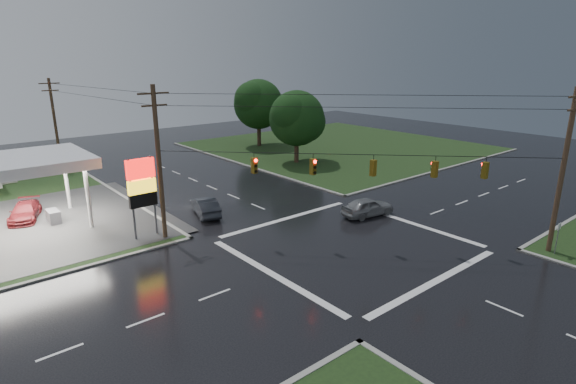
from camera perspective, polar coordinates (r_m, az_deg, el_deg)
ground at (r=32.28m, az=7.83°, el=-6.61°), size 120.00×120.00×0.00m
grass_ne at (r=67.62m, az=6.59°, el=5.78°), size 36.00×36.00×0.08m
pylon_sign at (r=33.57m, az=-18.08°, el=0.88°), size 2.00×0.35×6.00m
utility_pole_nw at (r=32.64m, az=-16.06°, el=3.71°), size 2.20×0.32×11.00m
utility_pole_se at (r=33.99m, az=31.51°, el=2.38°), size 2.20×0.32×11.00m
utility_pole_n at (r=59.58m, az=-27.48°, el=7.86°), size 2.20×0.32×10.50m
traffic_signals at (r=30.33m, az=8.36°, el=4.71°), size 26.87×26.87×1.47m
tree_ne_near at (r=55.78m, az=1.22°, el=9.33°), size 7.99×6.80×8.98m
tree_ne_far at (r=66.91m, az=-3.66°, el=11.06°), size 8.46×7.20×9.80m
car_north at (r=38.21m, az=-10.46°, el=-1.80°), size 2.78×4.85×1.51m
car_crossing at (r=37.95m, az=10.08°, el=-1.86°), size 4.82×2.58×1.56m
car_pump at (r=42.28m, az=-30.43°, el=-2.16°), size 3.49×5.17×1.39m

